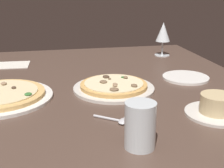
{
  "coord_description": "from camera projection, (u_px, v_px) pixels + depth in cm",
  "views": [
    {
      "loc": [
        92.69,
        -18.55,
        39.53
      ],
      "look_at": [
        -2.64,
        1.18,
        7.0
      ],
      "focal_mm": 49.47,
      "sensor_mm": 36.0,
      "label": 1
    }
  ],
  "objects": [
    {
      "name": "dining_table",
      "position": [
        110.0,
        101.0,
        1.02
      ],
      "size": [
        150.0,
        110.0,
        4.0
      ],
      "primitive_type": "cube",
      "color": "brown",
      "rests_on": "ground"
    },
    {
      "name": "pizza_main",
      "position": [
        114.0,
        86.0,
        1.06
      ],
      "size": [
        27.87,
        27.87,
        3.38
      ],
      "color": "silver",
      "rests_on": "dining_table"
    },
    {
      "name": "pizza_side",
      "position": [
        0.0,
        96.0,
        0.97
      ],
      "size": [
        33.01,
        33.01,
        3.39
      ],
      "color": "white",
      "rests_on": "dining_table"
    },
    {
      "name": "ramekin_on_saucer",
      "position": [
        217.0,
        107.0,
        0.86
      ],
      "size": [
        17.48,
        17.48,
        5.96
      ],
      "color": "silver",
      "rests_on": "dining_table"
    },
    {
      "name": "wine_glass_far",
      "position": [
        163.0,
        33.0,
        1.52
      ],
      "size": [
        7.5,
        7.5,
        16.51
      ],
      "color": "silver",
      "rests_on": "dining_table"
    },
    {
      "name": "water_glass",
      "position": [
        140.0,
        128.0,
        0.68
      ],
      "size": [
        7.02,
        7.02,
        10.7
      ],
      "color": "silver",
      "rests_on": "dining_table"
    },
    {
      "name": "side_plate",
      "position": [
        186.0,
        77.0,
        1.18
      ],
      "size": [
        17.61,
        17.61,
        0.9
      ],
      "primitive_type": "cylinder",
      "color": "white",
      "rests_on": "dining_table"
    },
    {
      "name": "paper_menu",
      "position": [
        7.0,
        65.0,
        1.36
      ],
      "size": [
        13.34,
        19.84,
        0.3
      ],
      "primitive_type": "cube",
      "rotation": [
        0.0,
        0.0,
        -0.05
      ],
      "color": "silver",
      "rests_on": "dining_table"
    },
    {
      "name": "spoon",
      "position": [
        119.0,
        120.0,
        0.82
      ],
      "size": [
        8.16,
        9.72,
        1.0
      ],
      "color": "silver",
      "rests_on": "dining_table"
    }
  ]
}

